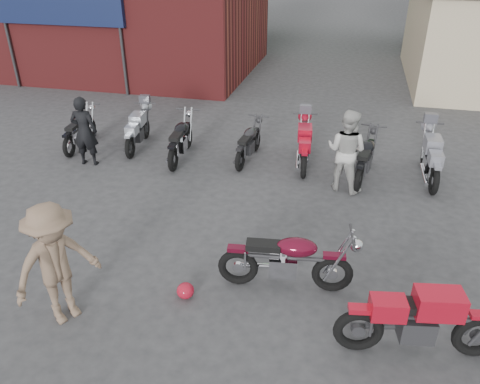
% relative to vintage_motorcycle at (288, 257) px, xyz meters
% --- Properties ---
extents(ground, '(90.00, 90.00, 0.00)m').
position_rel_vintage_motorcycle_xyz_m(ground, '(-0.67, -0.50, -0.61)').
color(ground, '#323235').
extents(brick_building, '(12.00, 8.00, 4.00)m').
position_rel_vintage_motorcycle_xyz_m(brick_building, '(-9.67, 13.50, 1.39)').
color(brick_building, maroon).
rests_on(brick_building, ground).
extents(vintage_motorcycle, '(2.18, 0.95, 1.23)m').
position_rel_vintage_motorcycle_xyz_m(vintage_motorcycle, '(0.00, 0.00, 0.00)').
color(vintage_motorcycle, '#4F091B').
rests_on(vintage_motorcycle, ground).
extents(sportbike, '(2.30, 1.10, 1.28)m').
position_rel_vintage_motorcycle_xyz_m(sportbike, '(1.98, -0.95, 0.03)').
color(sportbike, red).
rests_on(sportbike, ground).
extents(helmet, '(0.37, 0.37, 0.26)m').
position_rel_vintage_motorcycle_xyz_m(helmet, '(-1.54, -0.63, -0.48)').
color(helmet, '#A61125').
rests_on(helmet, ground).
extents(person_dark, '(0.69, 0.50, 1.77)m').
position_rel_vintage_motorcycle_xyz_m(person_dark, '(-5.66, 3.62, 0.27)').
color(person_dark, black).
rests_on(person_dark, ground).
extents(person_light, '(1.11, 0.99, 1.88)m').
position_rel_vintage_motorcycle_xyz_m(person_light, '(0.72, 3.78, 0.33)').
color(person_light, '#B3B2AF').
rests_on(person_light, ground).
extents(person_tan, '(1.29, 1.46, 1.96)m').
position_rel_vintage_motorcycle_xyz_m(person_tan, '(-3.15, -1.47, 0.37)').
color(person_tan, '#795F4A').
rests_on(person_tan, ground).
extents(row_bike_0, '(0.82, 1.93, 1.09)m').
position_rel_vintage_motorcycle_xyz_m(row_bike_0, '(-6.44, 4.60, -0.07)').
color(row_bike_0, black).
rests_on(row_bike_0, ground).
extents(row_bike_1, '(0.89, 1.99, 1.12)m').
position_rel_vintage_motorcycle_xyz_m(row_bike_1, '(-4.87, 4.92, -0.05)').
color(row_bike_1, '#9CA1AB').
rests_on(row_bike_1, ground).
extents(row_bike_2, '(0.85, 2.07, 1.17)m').
position_rel_vintage_motorcycle_xyz_m(row_bike_2, '(-3.47, 4.51, -0.03)').
color(row_bike_2, black).
rests_on(row_bike_2, ground).
extents(row_bike_3, '(0.76, 1.86, 1.05)m').
position_rel_vintage_motorcycle_xyz_m(row_bike_3, '(-1.73, 4.82, -0.09)').
color(row_bike_3, black).
rests_on(row_bike_3, ground).
extents(row_bike_4, '(0.91, 2.09, 1.17)m').
position_rel_vintage_motorcycle_xyz_m(row_bike_4, '(-0.32, 4.88, -0.03)').
color(row_bike_4, '#AD0E24').
rests_on(row_bike_4, ground).
extents(row_bike_5, '(0.95, 2.05, 1.15)m').
position_rel_vintage_motorcycle_xyz_m(row_bike_5, '(1.18, 4.47, -0.04)').
color(row_bike_5, black).
rests_on(row_bike_5, ground).
extents(row_bike_6, '(0.74, 2.11, 1.21)m').
position_rel_vintage_motorcycle_xyz_m(row_bike_6, '(2.69, 4.78, -0.01)').
color(row_bike_6, gray).
rests_on(row_bike_6, ground).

